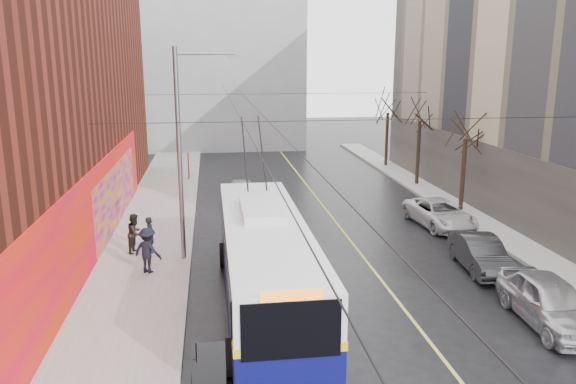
% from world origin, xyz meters
% --- Properties ---
extents(ground, '(140.00, 140.00, 0.00)m').
position_xyz_m(ground, '(0.00, 0.00, 0.00)').
color(ground, black).
rests_on(ground, ground).
extents(sidewalk_left, '(4.00, 60.00, 0.15)m').
position_xyz_m(sidewalk_left, '(-8.00, 12.00, 0.07)').
color(sidewalk_left, gray).
rests_on(sidewalk_left, ground).
extents(sidewalk_right, '(2.00, 60.00, 0.15)m').
position_xyz_m(sidewalk_right, '(9.00, 12.00, 0.07)').
color(sidewalk_right, gray).
rests_on(sidewalk_right, ground).
extents(lane_line, '(0.12, 50.00, 0.01)m').
position_xyz_m(lane_line, '(1.50, 14.00, 0.00)').
color(lane_line, '#BFB74C').
rests_on(lane_line, ground).
extents(building_far, '(20.50, 12.10, 18.00)m').
position_xyz_m(building_far, '(-6.00, 44.99, 9.02)').
color(building_far, gray).
rests_on(building_far, ground).
extents(streetlight_pole, '(2.65, 0.60, 9.00)m').
position_xyz_m(streetlight_pole, '(-6.14, 10.00, 4.85)').
color(streetlight_pole, slate).
rests_on(streetlight_pole, ground).
extents(catenary_wires, '(18.00, 60.00, 0.22)m').
position_xyz_m(catenary_wires, '(-2.54, 14.77, 6.25)').
color(catenary_wires, black).
extents(tree_near, '(3.20, 3.20, 6.40)m').
position_xyz_m(tree_near, '(9.00, 16.00, 4.98)').
color(tree_near, black).
rests_on(tree_near, ground).
extents(tree_mid, '(3.20, 3.20, 6.68)m').
position_xyz_m(tree_mid, '(9.00, 23.00, 5.25)').
color(tree_mid, black).
rests_on(tree_mid, ground).
extents(tree_far, '(3.20, 3.20, 6.57)m').
position_xyz_m(tree_far, '(9.00, 30.00, 5.14)').
color(tree_far, black).
rests_on(tree_far, ground).
extents(puddle, '(2.84, 3.57, 0.01)m').
position_xyz_m(puddle, '(-4.31, 0.84, 0.00)').
color(puddle, black).
rests_on(puddle, ground).
extents(pigeons_flying, '(1.95, 2.18, 2.27)m').
position_xyz_m(pigeons_flying, '(-2.14, 10.49, 7.51)').
color(pigeons_flying, slate).
extents(trolleybus, '(3.03, 12.85, 6.07)m').
position_xyz_m(trolleybus, '(-3.26, 4.90, 1.69)').
color(trolleybus, '#090A4A').
rests_on(trolleybus, ground).
extents(parked_car_a, '(2.17, 4.81, 1.60)m').
position_xyz_m(parked_car_a, '(5.80, 2.35, 0.80)').
color(parked_car_a, '#B3B3B8').
rests_on(parked_car_a, ground).
extents(parked_car_b, '(1.85, 4.32, 1.39)m').
position_xyz_m(parked_car_b, '(5.87, 7.31, 0.69)').
color(parked_car_b, '#27282A').
rests_on(parked_car_b, ground).
extents(parked_car_c, '(2.73, 5.11, 1.36)m').
position_xyz_m(parked_car_c, '(6.69, 13.51, 0.68)').
color(parked_car_c, silver).
rests_on(parked_car_c, ground).
extents(following_car, '(1.95, 4.47, 1.50)m').
position_xyz_m(following_car, '(-3.26, 19.27, 0.75)').
color(following_car, silver).
rests_on(following_car, ground).
extents(pedestrian_a, '(0.41, 0.60, 1.61)m').
position_xyz_m(pedestrian_a, '(-7.76, 10.96, 0.96)').
color(pedestrian_a, black).
rests_on(pedestrian_a, sidewalk_left).
extents(pedestrian_b, '(0.88, 1.01, 1.76)m').
position_xyz_m(pedestrian_b, '(-8.43, 11.03, 1.03)').
color(pedestrian_b, black).
rests_on(pedestrian_b, sidewalk_left).
extents(pedestrian_c, '(1.38, 1.18, 1.85)m').
position_xyz_m(pedestrian_c, '(-7.63, 8.49, 1.08)').
color(pedestrian_c, black).
rests_on(pedestrian_c, sidewalk_left).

